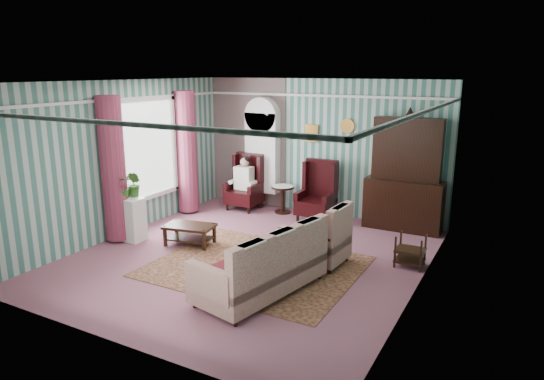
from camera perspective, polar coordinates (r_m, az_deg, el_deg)
The scene contains 17 objects.
floor at distance 8.27m, azimuth -2.69°, elevation -7.89°, with size 6.00×6.00×0.00m, color #864E5B.
room_shell at distance 8.23m, azimuth -5.92°, elevation 6.42°, with size 5.53×6.02×2.91m.
bookcase at distance 10.99m, azimuth -1.16°, elevation 3.72°, with size 0.80×0.28×2.24m, color white.
dresser_hutch at distance 9.70m, azimuth 15.44°, elevation 2.19°, with size 1.50×0.56×2.36m, color black.
wingback_left at distance 10.88m, azimuth -3.30°, elevation 0.93°, with size 0.76×0.80×1.25m, color black.
wingback_right at distance 10.10m, azimuth 5.18°, elevation -0.14°, with size 0.76×0.80×1.25m, color black.
seated_woman at distance 10.89m, azimuth -3.30°, elevation 0.75°, with size 0.44×0.40×1.18m, color silver, non-canonical shape.
round_side_table at distance 10.66m, azimuth 1.27°, elevation -1.13°, with size 0.50×0.50×0.60m, color black.
nest_table at distance 8.12m, azimuth 15.96°, elevation -6.83°, with size 0.45×0.38×0.54m, color black.
plant_stand at distance 9.34m, azimuth -16.44°, elevation -3.28°, with size 0.55×0.35×0.80m, color silver.
rug at distance 7.89m, azimuth -1.93°, elevation -8.95°, with size 3.20×2.60×0.01m, color #44161B.
sofa at distance 6.84m, azimuth -1.34°, elevation -8.20°, with size 2.04×1.07×0.99m, color beige.
floral_armchair at distance 7.87m, azimuth 5.82°, elevation -5.12°, with size 0.84×0.76×1.03m, color beige.
coffee_table at distance 8.89m, azimuth -9.64°, elevation -5.21°, with size 0.87×0.53×0.37m, color black.
potted_plant_a at distance 9.11m, azimuth -17.26°, elevation 0.26°, with size 0.39×0.34×0.43m, color #25581B.
potted_plant_b at distance 9.22m, azimuth -15.86°, elevation 0.66°, with size 0.26×0.21×0.48m, color #1A551F.
potted_plant_c at distance 9.31m, azimuth -16.84°, elevation 0.47°, with size 0.22×0.22×0.40m, color #234917.
Camera 1 is at (3.98, -6.56, 3.08)m, focal length 32.00 mm.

